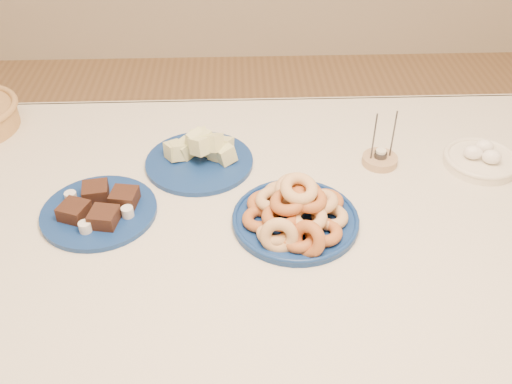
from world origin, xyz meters
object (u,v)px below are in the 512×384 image
at_px(candle_holder, 380,159).
at_px(egg_bowl, 481,159).
at_px(dining_table, 255,245).
at_px(donut_platter, 296,213).
at_px(melon_plate, 201,155).
at_px(brownie_plate, 99,209).

height_order(candle_holder, egg_bowl, candle_holder).
bearing_deg(egg_bowl, candle_holder, 175.86).
distance_m(dining_table, egg_bowl, 0.64).
bearing_deg(dining_table, donut_platter, -28.03).
xyz_separation_m(melon_plate, brownie_plate, (-0.23, -0.20, -0.01)).
bearing_deg(donut_platter, candle_holder, 43.94).
distance_m(dining_table, candle_holder, 0.40).
distance_m(dining_table, donut_platter, 0.17).
height_order(dining_table, donut_platter, donut_platter).
bearing_deg(dining_table, candle_holder, 29.25).
height_order(brownie_plate, candle_holder, candle_holder).
distance_m(melon_plate, egg_bowl, 0.74).
relative_size(melon_plate, brownie_plate, 1.05).
bearing_deg(donut_platter, melon_plate, 131.50).
bearing_deg(brownie_plate, candle_holder, 14.48).
distance_m(donut_platter, candle_holder, 0.34).
xyz_separation_m(dining_table, donut_platter, (0.09, -0.05, 0.14)).
bearing_deg(brownie_plate, melon_plate, 40.89).
xyz_separation_m(dining_table, melon_plate, (-0.14, 0.21, 0.13)).
bearing_deg(candle_holder, dining_table, -150.75).
relative_size(donut_platter, melon_plate, 1.11).
bearing_deg(donut_platter, brownie_plate, 173.16).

